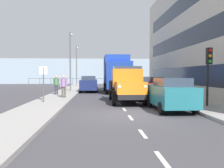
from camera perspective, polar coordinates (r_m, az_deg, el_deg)
ground_plane at (r=22.26m, az=0.16°, el=-2.49°), size 80.00×80.00×0.00m
sidewalk_left at (r=23.00m, az=11.50°, el=-2.20°), size 2.42×43.43×0.15m
sidewalk_right at (r=22.42m, az=-11.48°, el=-2.32°), size 2.42×43.43×0.15m
road_centreline_markings at (r=21.82m, az=0.23°, el=-2.58°), size 0.12×40.20×0.01m
sea_horizon at (r=46.88m, az=-1.81°, el=3.15°), size 80.00×0.80×5.00m
seawall_railing at (r=43.29m, az=-1.66°, el=1.11°), size 28.08×0.08×1.20m
truck_vintage_orange at (r=15.47m, az=3.71°, el=-0.29°), size 2.17×5.64×2.43m
lorry_cargo_blue at (r=24.92m, az=1.08°, el=2.81°), size 2.58×8.20×3.87m
car_teal_kerbside_near at (r=12.53m, az=14.15°, el=-2.30°), size 1.83×3.89×1.72m
car_red_kerbside_1 at (r=17.52m, az=9.00°, el=-0.92°), size 1.91×3.96×1.72m
car_navy_oppositeside_0 at (r=24.97m, az=-5.69°, el=0.09°), size 1.85×4.12×1.72m
pedestrian_by_lamp at (r=17.85m, az=-11.77°, el=-0.09°), size 0.53×0.34×1.69m
pedestrian_with_bag at (r=20.64m, az=-13.51°, el=0.17°), size 0.53×0.34×1.65m
traffic_light_near at (r=13.83m, az=22.60°, el=4.57°), size 0.28×0.41×3.20m
lamp_post_promenade at (r=25.48m, az=-10.16°, el=6.83°), size 0.32×1.14×6.24m
lamp_post_far at (r=35.92m, az=-8.67°, el=5.35°), size 0.32×1.14×6.01m
street_sign at (r=15.16m, az=-16.45°, el=1.47°), size 0.50×0.07×2.25m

